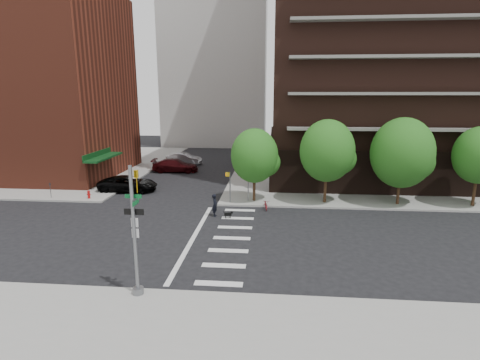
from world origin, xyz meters
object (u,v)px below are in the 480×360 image
Objects in this scene: parked_car_black at (128,184)px; scooter at (266,204)px; dog_walker at (215,205)px; traffic_signal at (136,242)px; parked_car_silver at (184,159)px; parked_car_maroon at (175,165)px; fire_hydrant at (89,194)px.

parked_car_black is 3.55× the size of scooter.
dog_walker is (-3.84, -2.12, 0.46)m from scooter.
parked_car_black is at bearing 50.36° from dog_walker.
scooter is (5.53, 13.99, -2.29)m from traffic_signal.
parked_car_black is (-7.73, 18.53, -1.94)m from traffic_signal.
dog_walker reaches higher than scooter.
traffic_signal is 15.22m from scooter.
parked_car_black is 1.18× the size of parked_car_silver.
parked_car_silver is 2.68× the size of dog_walker.
parked_car_maroon is (-5.59, 27.98, -1.91)m from traffic_signal.
parked_car_black reaches higher than scooter.
parked_car_black is at bearing 54.59° from fire_hydrant.
parked_car_maroon is 17.87m from scooter.
parked_car_silver is 3.01× the size of scooter.
parked_car_black is at bearing 112.65° from traffic_signal.
parked_car_silver reaches higher than fire_hydrant.
parked_car_maroon reaches higher than scooter.
fire_hydrant is at bearing 141.54° from parked_car_black.
fire_hydrant is 0.13× the size of parked_car_black.
scooter is at bearing -4.77° from fire_hydrant.
fire_hydrant is 13.44m from parked_car_maroon.
traffic_signal is 3.90× the size of scooter.
parked_car_maroon reaches higher than fire_hydrant.
parked_car_maroon reaches higher than parked_car_silver.
parked_car_maroon is at bearing 70.69° from fire_hydrant.
fire_hydrant is at bearing 158.13° from parked_car_maroon.
parked_car_maroon is 1.17× the size of parked_car_silver.
dog_walker is at bearing -157.55° from scooter.
parked_car_silver is (4.31, 17.80, 0.21)m from fire_hydrant.
parked_car_maroon is (2.14, 9.45, 0.03)m from parked_car_black.
parked_car_maroon reaches higher than parked_car_black.
traffic_signal reaches higher than fire_hydrant.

